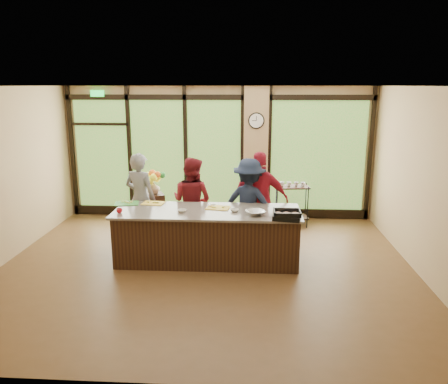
# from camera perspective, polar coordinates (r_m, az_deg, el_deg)

# --- Properties ---
(floor) EXTENTS (7.00, 7.00, 0.00)m
(floor) POSITION_cam_1_polar(r_m,az_deg,el_deg) (7.54, -2.38, -9.78)
(floor) COLOR brown
(floor) RESTS_ON ground
(ceiling) EXTENTS (7.00, 7.00, 0.00)m
(ceiling) POSITION_cam_1_polar(r_m,az_deg,el_deg) (6.91, -2.63, 13.66)
(ceiling) COLOR white
(ceiling) RESTS_ON back_wall
(back_wall) EXTENTS (7.00, 0.00, 7.00)m
(back_wall) POSITION_cam_1_polar(r_m,az_deg,el_deg) (10.01, -0.73, 5.11)
(back_wall) COLOR tan
(back_wall) RESTS_ON floor
(right_wall) EXTENTS (0.00, 6.00, 6.00)m
(right_wall) POSITION_cam_1_polar(r_m,az_deg,el_deg) (7.56, 24.90, 0.95)
(right_wall) COLOR tan
(right_wall) RESTS_ON floor
(window_wall) EXTENTS (6.90, 0.12, 3.00)m
(window_wall) POSITION_cam_1_polar(r_m,az_deg,el_deg) (9.98, 0.20, 4.46)
(window_wall) COLOR tan
(window_wall) RESTS_ON floor
(island_base) EXTENTS (3.10, 1.00, 0.88)m
(island_base) POSITION_cam_1_polar(r_m,az_deg,el_deg) (7.66, -2.18, -5.86)
(island_base) COLOR black
(island_base) RESTS_ON floor
(countertop) EXTENTS (3.20, 1.10, 0.04)m
(countertop) POSITION_cam_1_polar(r_m,az_deg,el_deg) (7.51, -2.22, -2.56)
(countertop) COLOR slate
(countertop) RESTS_ON island_base
(wall_clock) EXTENTS (0.36, 0.04, 0.36)m
(wall_clock) POSITION_cam_1_polar(r_m,az_deg,el_deg) (9.77, 4.25, 9.28)
(wall_clock) COLOR black
(wall_clock) RESTS_ON window_wall
(cook_left) EXTENTS (0.75, 0.62, 1.78)m
(cook_left) POSITION_cam_1_polar(r_m,az_deg,el_deg) (8.55, -10.85, -0.85)
(cook_left) COLOR slate
(cook_left) RESTS_ON floor
(cook_midleft) EXTENTS (1.02, 0.92, 1.70)m
(cook_midleft) POSITION_cam_1_polar(r_m,az_deg,el_deg) (8.38, -4.21, -1.21)
(cook_midleft) COLOR maroon
(cook_midleft) RESTS_ON floor
(cook_midright) EXTENTS (1.11, 0.55, 1.82)m
(cook_midright) POSITION_cam_1_polar(r_m,az_deg,el_deg) (8.28, 4.72, -0.98)
(cook_midright) COLOR maroon
(cook_midright) RESTS_ON floor
(cook_right) EXTENTS (1.24, 0.95, 1.71)m
(cook_right) POSITION_cam_1_polar(r_m,az_deg,el_deg) (8.19, 3.32, -1.52)
(cook_right) COLOR #161D31
(cook_right) RESTS_ON floor
(roasting_pan) EXTENTS (0.48, 0.41, 0.08)m
(roasting_pan) POSITION_cam_1_polar(r_m,az_deg,el_deg) (7.07, 8.22, -3.25)
(roasting_pan) COLOR black
(roasting_pan) RESTS_ON countertop
(mixing_bowl) EXTENTS (0.41, 0.41, 0.08)m
(mixing_bowl) POSITION_cam_1_polar(r_m,az_deg,el_deg) (7.25, 4.14, -2.72)
(mixing_bowl) COLOR silver
(mixing_bowl) RESTS_ON countertop
(cutting_board_left) EXTENTS (0.48, 0.40, 0.01)m
(cutting_board_left) POSITION_cam_1_polar(r_m,az_deg,el_deg) (8.11, -12.58, -1.45)
(cutting_board_left) COLOR green
(cutting_board_left) RESTS_ON countertop
(cutting_board_center) EXTENTS (0.42, 0.34, 0.01)m
(cutting_board_center) POSITION_cam_1_polar(r_m,az_deg,el_deg) (8.04, -9.22, -1.45)
(cutting_board_center) COLOR gold
(cutting_board_center) RESTS_ON countertop
(cutting_board_right) EXTENTS (0.45, 0.36, 0.01)m
(cutting_board_right) POSITION_cam_1_polar(r_m,az_deg,el_deg) (7.64, -0.78, -2.06)
(cutting_board_right) COLOR gold
(cutting_board_right) RESTS_ON countertop
(prep_bowl_near) EXTENTS (0.19, 0.19, 0.05)m
(prep_bowl_near) POSITION_cam_1_polar(r_m,az_deg,el_deg) (7.42, -5.51, -2.47)
(prep_bowl_near) COLOR silver
(prep_bowl_near) RESTS_ON countertop
(prep_bowl_mid) EXTENTS (0.18, 0.18, 0.05)m
(prep_bowl_mid) POSITION_cam_1_polar(r_m,az_deg,el_deg) (7.42, 1.40, -2.41)
(prep_bowl_mid) COLOR silver
(prep_bowl_mid) RESTS_ON countertop
(prep_bowl_far) EXTENTS (0.13, 0.13, 0.03)m
(prep_bowl_far) POSITION_cam_1_polar(r_m,az_deg,el_deg) (7.74, -1.49, -1.79)
(prep_bowl_far) COLOR silver
(prep_bowl_far) RESTS_ON countertop
(red_ramekin) EXTENTS (0.12, 0.12, 0.08)m
(red_ramekin) POSITION_cam_1_polar(r_m,az_deg,el_deg) (7.55, -13.51, -2.40)
(red_ramekin) COLOR red
(red_ramekin) RESTS_ON countertop
(flower_stand) EXTENTS (0.52, 0.52, 0.80)m
(flower_stand) POSITION_cam_1_polar(r_m,az_deg,el_deg) (9.35, -9.08, -2.62)
(flower_stand) COLOR black
(flower_stand) RESTS_ON floor
(flower_vase) EXTENTS (0.28, 0.28, 0.28)m
(flower_vase) POSITION_cam_1_polar(r_m,az_deg,el_deg) (9.22, -9.21, 0.58)
(flower_vase) COLOR #836647
(flower_vase) RESTS_ON flower_stand
(bar_cart) EXTENTS (0.76, 0.49, 0.98)m
(bar_cart) POSITION_cam_1_polar(r_m,az_deg,el_deg) (9.63, 8.84, -0.96)
(bar_cart) COLOR black
(bar_cart) RESTS_ON floor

